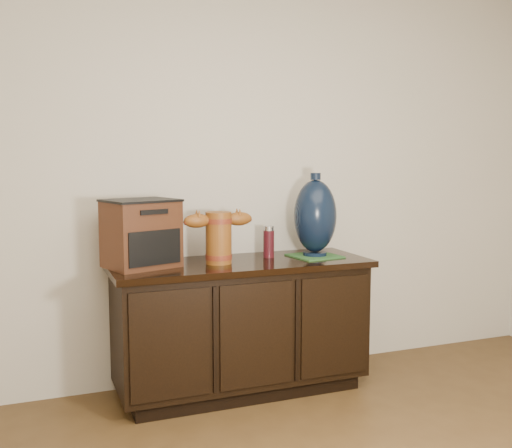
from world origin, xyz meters
name	(u,v)px	position (x,y,z in m)	size (l,w,h in m)	color
sideboard	(241,325)	(0.00, 2.23, 0.39)	(1.46, 0.56, 0.75)	black
terracotta_vessel	(219,235)	(-0.13, 2.21, 0.92)	(0.40, 0.16, 0.29)	brown
tv_radio	(141,233)	(-0.55, 2.26, 0.94)	(0.43, 0.39, 0.36)	#422010
green_mat	(315,256)	(0.46, 2.22, 0.76)	(0.26, 0.26, 0.01)	#2D5E2A
lamp_base	(315,216)	(0.46, 2.22, 0.99)	(0.28, 0.28, 0.49)	black
spray_can	(269,242)	(0.20, 2.30, 0.85)	(0.06, 0.06, 0.19)	#5B0F19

